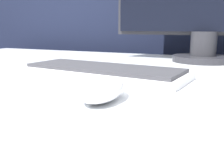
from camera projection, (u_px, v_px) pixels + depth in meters
The scene contains 3 objects.
partition_panel at pixel (192, 79), 1.21m from camera, with size 5.00×0.03×1.16m.
computer_mouse_near at pixel (103, 90), 0.41m from camera, with size 0.07×0.13×0.03m.
keyboard at pixel (103, 71), 0.62m from camera, with size 0.41×0.19×0.02m.
Camera 1 is at (0.14, -0.54, 0.82)m, focal length 42.00 mm.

